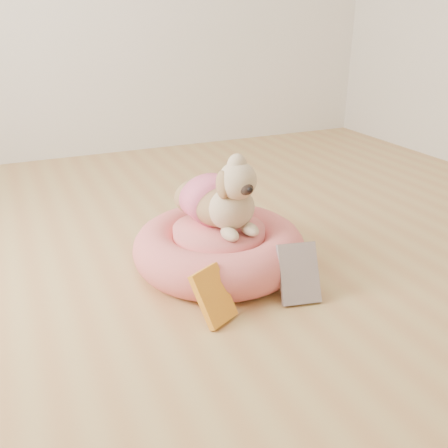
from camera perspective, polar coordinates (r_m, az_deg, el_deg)
name	(u,v)px	position (r m, az deg, el deg)	size (l,w,h in m)	color
floor	(274,289)	(1.95, 5.69, -7.37)	(4.50, 4.50, 0.00)	tan
pet_bed	(219,248)	(2.06, -0.57, -2.74)	(0.71, 0.71, 0.18)	#DD565E
dog	(220,186)	(1.98, -0.46, 4.37)	(0.31, 0.45, 0.33)	brown
book_yellow	(214,296)	(1.72, -1.21, -8.22)	(0.13, 0.03, 0.20)	yellow
book_white	(299,273)	(1.85, 8.55, -5.60)	(0.15, 0.02, 0.22)	white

